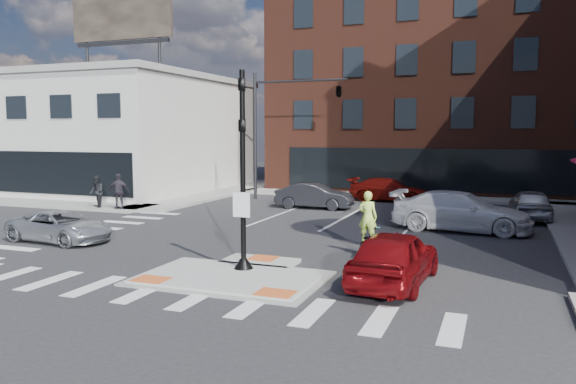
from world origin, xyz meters
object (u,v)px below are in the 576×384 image
at_px(silver_suv, 60,226).
at_px(white_pickup, 461,211).
at_px(bg_car_dark, 314,196).
at_px(cyclist, 367,234).
at_px(bg_car_silver, 530,204).
at_px(pedestrian_b, 118,191).
at_px(pedestrian_a, 97,192).
at_px(bg_car_red, 389,190).
at_px(red_sedan, 395,257).

distance_m(silver_suv, white_pickup, 16.58).
relative_size(bg_car_dark, cyclist, 1.91).
distance_m(bg_car_silver, pedestrian_b, 21.20).
bearing_deg(pedestrian_a, bg_car_silver, 47.04).
relative_size(bg_car_dark, pedestrian_a, 2.45).
relative_size(bg_car_dark, bg_car_red, 0.88).
height_order(pedestrian_a, pedestrian_b, pedestrian_b).
height_order(red_sedan, white_pickup, white_pickup).
bearing_deg(white_pickup, pedestrian_b, 95.35).
relative_size(bg_car_silver, pedestrian_a, 2.53).
xyz_separation_m(silver_suv, cyclist, (11.77, 1.86, 0.16)).
bearing_deg(pedestrian_b, white_pickup, -24.94).
height_order(red_sedan, pedestrian_a, pedestrian_a).
distance_m(bg_car_red, pedestrian_a, 17.28).
bearing_deg(pedestrian_a, bg_car_dark, 59.03).
height_order(bg_car_red, pedestrian_b, pedestrian_b).
distance_m(red_sedan, cyclist, 3.78).
bearing_deg(silver_suv, red_sedan, -91.68).
relative_size(red_sedan, bg_car_red, 0.94).
bearing_deg(white_pickup, bg_car_silver, -29.01).
bearing_deg(bg_car_red, cyclist, -170.21).
height_order(white_pickup, bg_car_silver, white_pickup).
height_order(red_sedan, bg_car_dark, red_sedan).
height_order(red_sedan, pedestrian_b, pedestrian_b).
height_order(bg_car_silver, bg_car_red, bg_car_silver).
xyz_separation_m(red_sedan, cyclist, (-1.56, 3.45, -0.03)).
height_order(red_sedan, bg_car_silver, red_sedan).
xyz_separation_m(cyclist, pedestrian_a, (-16.45, 5.92, 0.27)).
xyz_separation_m(pedestrian_a, pedestrian_b, (1.45, 0.00, 0.08)).
bearing_deg(cyclist, white_pickup, -109.92).
xyz_separation_m(silver_suv, red_sedan, (13.33, -1.58, 0.18)).
distance_m(white_pickup, bg_car_red, 10.70).
xyz_separation_m(bg_car_dark, pedestrian_a, (-10.95, -4.94, 0.32)).
xyz_separation_m(bg_car_dark, bg_car_red, (3.27, 4.89, 0.00)).
distance_m(white_pickup, pedestrian_a, 19.14).
height_order(bg_car_dark, bg_car_silver, bg_car_silver).
bearing_deg(bg_car_red, pedestrian_a, 126.39).
bearing_deg(bg_car_dark, silver_suv, 152.93).
distance_m(red_sedan, bg_car_silver, 14.76).
height_order(silver_suv, cyclist, cyclist).
distance_m(red_sedan, pedestrian_b, 19.02).
xyz_separation_m(bg_car_dark, cyclist, (5.50, -10.86, 0.05)).
bearing_deg(silver_suv, pedestrian_a, 36.08).
xyz_separation_m(bg_car_silver, cyclist, (-5.64, -10.74, 0.00)).
height_order(bg_car_red, pedestrian_a, pedestrian_a).
bearing_deg(silver_suv, cyclist, -75.92).
distance_m(bg_car_silver, pedestrian_a, 22.61).
bearing_deg(bg_car_red, bg_car_silver, -120.72).
height_order(cyclist, pedestrian_a, cyclist).
relative_size(silver_suv, pedestrian_b, 2.27).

